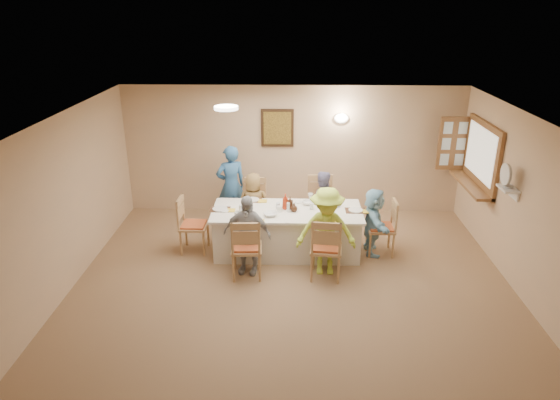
{
  "coord_description": "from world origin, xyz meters",
  "views": [
    {
      "loc": [
        -0.03,
        -5.82,
        3.93
      ],
      "look_at": [
        -0.2,
        1.4,
        1.05
      ],
      "focal_mm": 32.0,
      "sensor_mm": 36.0,
      "label": 1
    }
  ],
  "objects_px": {
    "chair_back_right": "(321,206)",
    "caregiver": "(231,185)",
    "chair_front_left": "(247,247)",
    "condiment_ketchup": "(285,201)",
    "dining_table": "(287,231)",
    "chair_back_left": "(254,206)",
    "chair_front_right": "(326,247)",
    "chair_left_end": "(194,225)",
    "chair_right_end": "(381,227)",
    "diner_right_end": "(373,221)",
    "serving_hatch": "(482,155)",
    "diner_back_left": "(254,204)",
    "diner_front_left": "(247,235)",
    "diner_back_right": "(321,204)",
    "desk_fan": "(508,179)",
    "diner_front_right": "(326,232)"
  },
  "relations": [
    {
      "from": "desk_fan",
      "to": "diner_back_left",
      "type": "relative_size",
      "value": 0.26
    },
    {
      "from": "chair_back_left",
      "to": "chair_front_right",
      "type": "height_order",
      "value": "chair_front_right"
    },
    {
      "from": "diner_back_right",
      "to": "condiment_ketchup",
      "type": "height_order",
      "value": "diner_back_right"
    },
    {
      "from": "diner_right_end",
      "to": "condiment_ketchup",
      "type": "height_order",
      "value": "diner_right_end"
    },
    {
      "from": "chair_front_left",
      "to": "condiment_ketchup",
      "type": "relative_size",
      "value": 3.77
    },
    {
      "from": "chair_back_right",
      "to": "caregiver",
      "type": "xyz_separation_m",
      "value": [
        -1.65,
        0.35,
        0.24
      ]
    },
    {
      "from": "chair_left_end",
      "to": "diner_back_right",
      "type": "xyz_separation_m",
      "value": [
        2.15,
        0.68,
        0.12
      ]
    },
    {
      "from": "dining_table",
      "to": "diner_front_right",
      "type": "xyz_separation_m",
      "value": [
        0.6,
        -0.68,
        0.32
      ]
    },
    {
      "from": "dining_table",
      "to": "chair_right_end",
      "type": "height_order",
      "value": "chair_right_end"
    },
    {
      "from": "diner_front_left",
      "to": "caregiver",
      "type": "height_order",
      "value": "caregiver"
    },
    {
      "from": "diner_back_right",
      "to": "condiment_ketchup",
      "type": "bearing_deg",
      "value": 41.11
    },
    {
      "from": "serving_hatch",
      "to": "diner_front_right",
      "type": "relative_size",
      "value": 1.07
    },
    {
      "from": "diner_front_left",
      "to": "dining_table",
      "type": "bearing_deg",
      "value": 59.31
    },
    {
      "from": "chair_back_left",
      "to": "chair_left_end",
      "type": "height_order",
      "value": "chair_back_left"
    },
    {
      "from": "chair_right_end",
      "to": "diner_front_right",
      "type": "bearing_deg",
      "value": -54.12
    },
    {
      "from": "serving_hatch",
      "to": "desk_fan",
      "type": "relative_size",
      "value": 5.0
    },
    {
      "from": "diner_back_left",
      "to": "diner_front_left",
      "type": "bearing_deg",
      "value": 86.4
    },
    {
      "from": "diner_front_left",
      "to": "diner_front_right",
      "type": "xyz_separation_m",
      "value": [
        1.2,
        0.0,
        0.07
      ]
    },
    {
      "from": "chair_back_right",
      "to": "chair_front_left",
      "type": "height_order",
      "value": "chair_back_right"
    },
    {
      "from": "chair_front_left",
      "to": "chair_right_end",
      "type": "bearing_deg",
      "value": -162.52
    },
    {
      "from": "chair_right_end",
      "to": "diner_right_end",
      "type": "height_order",
      "value": "diner_right_end"
    },
    {
      "from": "chair_right_end",
      "to": "chair_front_right",
      "type": "bearing_deg",
      "value": -49.61
    },
    {
      "from": "chair_front_left",
      "to": "condiment_ketchup",
      "type": "distance_m",
      "value": 1.1
    },
    {
      "from": "diner_front_right",
      "to": "chair_left_end",
      "type": "bearing_deg",
      "value": 162.53
    },
    {
      "from": "chair_back_left",
      "to": "caregiver",
      "type": "xyz_separation_m",
      "value": [
        -0.45,
        0.35,
        0.27
      ]
    },
    {
      "from": "serving_hatch",
      "to": "diner_back_right",
      "type": "xyz_separation_m",
      "value": [
        -2.7,
        -0.04,
        -0.9
      ]
    },
    {
      "from": "chair_back_left",
      "to": "condiment_ketchup",
      "type": "height_order",
      "value": "condiment_ketchup"
    },
    {
      "from": "chair_front_right",
      "to": "chair_left_end",
      "type": "height_order",
      "value": "chair_front_right"
    },
    {
      "from": "chair_left_end",
      "to": "condiment_ketchup",
      "type": "relative_size",
      "value": 3.68
    },
    {
      "from": "chair_back_right",
      "to": "chair_left_end",
      "type": "xyz_separation_m",
      "value": [
        -2.15,
        -0.8,
        -0.04
      ]
    },
    {
      "from": "diner_front_left",
      "to": "chair_front_right",
      "type": "bearing_deg",
      "value": 5.02
    },
    {
      "from": "chair_right_end",
      "to": "condiment_ketchup",
      "type": "xyz_separation_m",
      "value": [
        -1.58,
        0.05,
        0.42
      ]
    },
    {
      "from": "chair_back_right",
      "to": "condiment_ketchup",
      "type": "xyz_separation_m",
      "value": [
        -0.63,
        -0.75,
        0.37
      ]
    },
    {
      "from": "diner_back_left",
      "to": "caregiver",
      "type": "distance_m",
      "value": 0.68
    },
    {
      "from": "diner_front_left",
      "to": "diner_front_right",
      "type": "bearing_deg",
      "value": 10.73
    },
    {
      "from": "diner_back_right",
      "to": "diner_front_right",
      "type": "relative_size",
      "value": 0.86
    },
    {
      "from": "serving_hatch",
      "to": "chair_front_right",
      "type": "distance_m",
      "value": 3.25
    },
    {
      "from": "diner_back_right",
      "to": "serving_hatch",
      "type": "bearing_deg",
      "value": 176.93
    },
    {
      "from": "diner_back_left",
      "to": "caregiver",
      "type": "bearing_deg",
      "value": -49.85
    },
    {
      "from": "desk_fan",
      "to": "dining_table",
      "type": "bearing_deg",
      "value": 168.76
    },
    {
      "from": "diner_back_left",
      "to": "chair_back_left",
      "type": "bearing_deg",
      "value": -93.6
    },
    {
      "from": "chair_back_left",
      "to": "chair_back_right",
      "type": "distance_m",
      "value": 1.2
    },
    {
      "from": "diner_front_right",
      "to": "diner_right_end",
      "type": "bearing_deg",
      "value": 39.75
    },
    {
      "from": "chair_front_left",
      "to": "diner_front_left",
      "type": "bearing_deg",
      "value": -92.93
    },
    {
      "from": "chair_right_end",
      "to": "diner_front_right",
      "type": "height_order",
      "value": "diner_front_right"
    },
    {
      "from": "serving_hatch",
      "to": "chair_front_left",
      "type": "height_order",
      "value": "serving_hatch"
    },
    {
      "from": "chair_back_right",
      "to": "diner_front_left",
      "type": "relative_size",
      "value": 0.82
    },
    {
      "from": "serving_hatch",
      "to": "desk_fan",
      "type": "height_order",
      "value": "serving_hatch"
    },
    {
      "from": "caregiver",
      "to": "dining_table",
      "type": "bearing_deg",
      "value": 111.87
    },
    {
      "from": "diner_front_right",
      "to": "desk_fan",
      "type": "bearing_deg",
      "value": 1.09
    }
  ]
}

